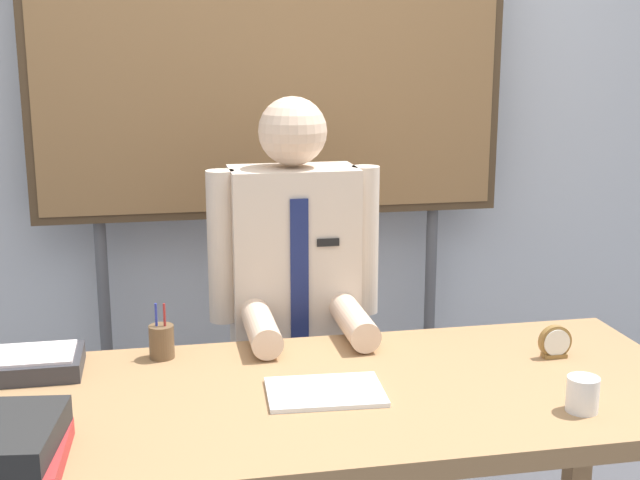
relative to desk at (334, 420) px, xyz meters
The scene contains 10 objects.
back_wall 1.46m from the desk, 90.00° to the left, with size 6.40×0.08×2.70m, color silver.
desk is the anchor object (origin of this frame).
person 0.62m from the desk, 90.00° to the left, with size 0.55×0.56×1.46m.
bulletin_board 1.42m from the desk, 90.00° to the left, with size 1.72×0.09×2.23m.
book_stack 0.79m from the desk, 160.46° to the right, with size 0.23×0.30×0.10m.
open_notebook 0.09m from the desk, 144.60° to the right, with size 0.29×0.20×0.01m, color white.
desk_clock 0.68m from the desk, ahead, with size 0.09×0.04×0.09m.
coffee_mug 0.62m from the desk, 22.99° to the right, with size 0.08×0.08×0.09m, color white.
pen_holder 0.55m from the desk, 143.52° to the left, with size 0.07×0.07×0.16m.
paper_tray 0.82m from the desk, 160.86° to the left, with size 0.26×0.20×0.06m.
Camera 1 is at (-0.42, -1.97, 1.62)m, focal length 47.56 mm.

